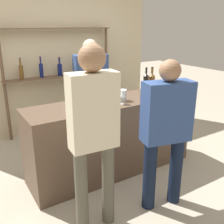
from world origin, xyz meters
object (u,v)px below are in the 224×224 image
object	(u,v)px
counter_bottle_1	(100,96)
cork_jar	(122,95)
wine_glass	(122,94)
server_behind_counter	(91,87)
counter_bottle_2	(152,82)
counter_bottle_0	(109,88)
counter_bottle_4	(146,83)
customer_center	(166,127)
counter_bottle_3	(86,97)
counter_bottle_5	(108,91)
customer_left	(94,127)

from	to	relation	value
counter_bottle_1	cork_jar	distance (m)	0.38
wine_glass	server_behind_counter	bearing A→B (deg)	83.79
counter_bottle_2	cork_jar	world-z (taller)	counter_bottle_2
counter_bottle_0	cork_jar	distance (m)	0.23
counter_bottle_4	server_behind_counter	distance (m)	0.88
cork_jar	customer_center	distance (m)	0.85
wine_glass	counter_bottle_4	bearing A→B (deg)	24.79
wine_glass	counter_bottle_2	bearing A→B (deg)	21.72
counter_bottle_4	server_behind_counter	bearing A→B (deg)	122.39
counter_bottle_1	customer_center	xyz separation A→B (m)	(0.32, -0.76, -0.19)
counter_bottle_3	counter_bottle_5	bearing A→B (deg)	20.02
counter_bottle_3	counter_bottle_4	xyz separation A→B (m)	(1.02, 0.20, 0.01)
counter_bottle_3	wine_glass	bearing A→B (deg)	-7.75
counter_bottle_1	wine_glass	distance (m)	0.28
counter_bottle_1	server_behind_counter	size ratio (longest dim) A/B	0.20
counter_bottle_2	customer_center	distance (m)	1.20
wine_glass	server_behind_counter	size ratio (longest dim) A/B	0.10
counter_bottle_3	wine_glass	world-z (taller)	counter_bottle_3
counter_bottle_1	counter_bottle_4	distance (m)	0.88
counter_bottle_5	counter_bottle_2	bearing A→B (deg)	5.77
counter_bottle_5	server_behind_counter	bearing A→B (deg)	76.83
wine_glass	counter_bottle_5	bearing A→B (deg)	112.11
counter_bottle_1	counter_bottle_5	xyz separation A→B (m)	(0.20, 0.16, -0.01)
counter_bottle_0	counter_bottle_3	bearing A→B (deg)	-149.85
counter_bottle_4	counter_bottle_5	bearing A→B (deg)	-173.90
cork_jar	wine_glass	bearing A→B (deg)	-123.84
wine_glass	cork_jar	xyz separation A→B (m)	(0.08, 0.13, -0.06)
counter_bottle_2	wine_glass	xyz separation A→B (m)	(-0.69, -0.27, -0.01)
counter_bottle_5	counter_bottle_1	bearing A→B (deg)	-141.78
counter_bottle_0	server_behind_counter	distance (m)	0.69
counter_bottle_4	customer_left	bearing A→B (deg)	-145.57
counter_bottle_5	wine_glass	size ratio (longest dim) A/B	1.86
counter_bottle_5	customer_center	size ratio (longest dim) A/B	0.21
counter_bottle_1	counter_bottle_5	distance (m)	0.25
counter_bottle_0	counter_bottle_5	distance (m)	0.17
counter_bottle_2	server_behind_counter	xyz separation A→B (m)	(-0.58, 0.73, -0.14)
counter_bottle_1	customer_center	world-z (taller)	customer_center
server_behind_counter	counter_bottle_3	bearing A→B (deg)	-21.13
counter_bottle_2	wine_glass	size ratio (longest dim) A/B	1.99
counter_bottle_4	customer_left	xyz separation A→B (m)	(-1.29, -0.89, -0.08)
counter_bottle_5	server_behind_counter	size ratio (longest dim) A/B	0.19
counter_bottle_2	server_behind_counter	distance (m)	0.94
counter_bottle_0	counter_bottle_2	distance (m)	0.67
customer_left	cork_jar	bearing A→B (deg)	-42.03
counter_bottle_4	server_behind_counter	world-z (taller)	server_behind_counter
counter_bottle_0	counter_bottle_2	size ratio (longest dim) A/B	1.00
counter_bottle_4	wine_glass	xyz separation A→B (m)	(-0.58, -0.27, -0.01)
counter_bottle_4	cork_jar	distance (m)	0.52
customer_center	counter_bottle_5	bearing A→B (deg)	21.27
counter_bottle_3	customer_center	distance (m)	0.94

